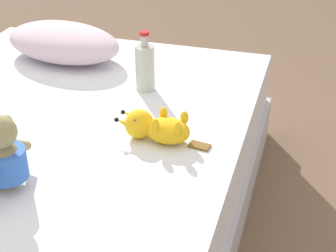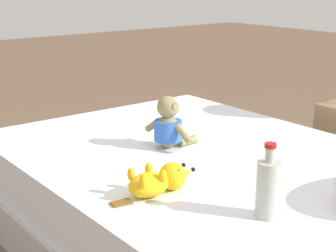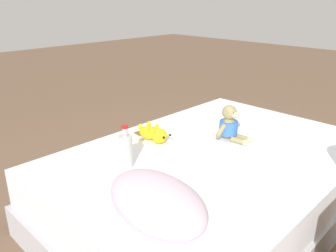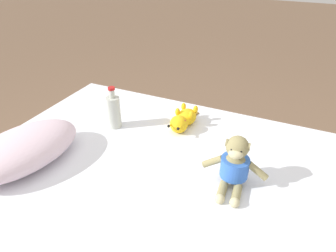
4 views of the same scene
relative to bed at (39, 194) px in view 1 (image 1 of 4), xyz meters
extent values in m
plane|color=brown|center=(0.00, 0.00, -0.21)|extent=(16.00, 16.00, 0.00)
cube|color=#B2B2B7|center=(0.00, 0.00, -0.11)|extent=(1.41, 2.06, 0.20)
cube|color=white|center=(0.00, 0.00, 0.10)|extent=(1.37, 1.99, 0.23)
ellipsoid|color=silver|center=(-0.22, 0.70, 0.30)|extent=(0.62, 0.44, 0.16)
ellipsoid|color=#8E8456|center=(0.07, -0.24, 0.30)|extent=(0.11, 0.12, 0.15)
cylinder|color=blue|center=(0.07, -0.24, 0.30)|extent=(0.13, 0.13, 0.09)
sphere|color=#8E8456|center=(0.07, -0.24, 0.41)|extent=(0.10, 0.10, 0.10)
cylinder|color=#8E8456|center=(0.06, -0.20, 0.42)|extent=(0.03, 0.01, 0.03)
cylinder|color=#8E8456|center=(0.06, -0.15, 0.31)|extent=(0.04, 0.10, 0.08)
ellipsoid|color=yellow|center=(0.44, 0.13, 0.26)|extent=(0.15, 0.11, 0.08)
sphere|color=yellow|center=(0.34, 0.14, 0.27)|extent=(0.10, 0.10, 0.10)
cone|color=yellow|center=(0.30, 0.11, 0.28)|extent=(0.06, 0.03, 0.05)
sphere|color=black|center=(0.27, 0.11, 0.29)|extent=(0.02, 0.02, 0.02)
cone|color=yellow|center=(0.30, 0.17, 0.28)|extent=(0.06, 0.03, 0.05)
sphere|color=black|center=(0.27, 0.17, 0.29)|extent=(0.02, 0.02, 0.02)
sphere|color=red|center=(0.34, 0.11, 0.30)|extent=(0.02, 0.02, 0.02)
sphere|color=red|center=(0.34, 0.17, 0.30)|extent=(0.02, 0.02, 0.02)
ellipsoid|color=yellow|center=(0.41, 0.09, 0.30)|extent=(0.03, 0.03, 0.05)
ellipsoid|color=yellow|center=(0.41, 0.18, 0.30)|extent=(0.03, 0.03, 0.05)
ellipsoid|color=yellow|center=(0.49, 0.09, 0.30)|extent=(0.03, 0.03, 0.05)
ellipsoid|color=yellow|center=(0.49, 0.17, 0.30)|extent=(0.03, 0.03, 0.05)
cube|color=brown|center=(0.55, 0.13, 0.22)|extent=(0.08, 0.05, 0.01)
cylinder|color=#B7BCB2|center=(0.24, 0.49, 0.31)|extent=(0.08, 0.08, 0.18)
cylinder|color=#B7BCB2|center=(0.24, 0.49, 0.43)|extent=(0.03, 0.03, 0.05)
cylinder|color=red|center=(0.24, 0.49, 0.46)|extent=(0.04, 0.04, 0.01)
camera|label=1|loc=(0.86, -1.29, 1.14)|focal=55.46mm
camera|label=2|loc=(1.43, 1.50, 0.96)|focal=56.53mm
camera|label=3|loc=(-1.14, 1.56, 1.12)|focal=36.54mm
camera|label=4|loc=(-0.97, -0.40, 1.13)|focal=32.26mm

